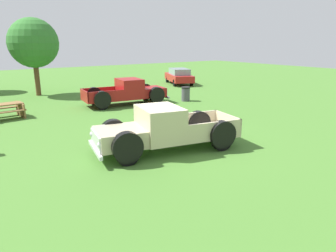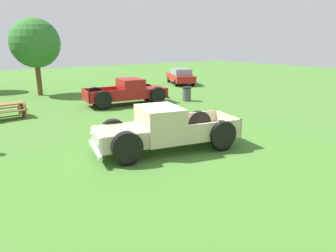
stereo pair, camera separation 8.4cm
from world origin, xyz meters
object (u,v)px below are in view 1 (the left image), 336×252
Objects in this scene: sedan_distant_b at (179,76)px; trash_can at (186,94)px; pickup_truck_foreground at (158,130)px; oak_tree_west at (33,43)px; picnic_table at (4,109)px; pickup_truck_behind_left at (131,92)px.

sedan_distant_b reaches higher than trash_can.
oak_tree_west is at bearing 91.89° from pickup_truck_foreground.
picnic_table is 8.08m from oak_tree_west.
pickup_truck_behind_left is 10.33m from sedan_distant_b.
sedan_distant_b is 8.68m from trash_can.
picnic_table is at bearing 177.65° from pickup_truck_behind_left.
trash_can is at bearing -18.47° from pickup_truck_behind_left.
pickup_truck_foreground is at bearing -88.11° from oak_tree_west.
pickup_truck_behind_left is 5.77× the size of trash_can.
sedan_distant_b is (8.41, 5.99, -0.01)m from pickup_truck_behind_left.
pickup_truck_foreground is 10.12m from trash_can.
pickup_truck_foreground is 5.91× the size of trash_can.
sedan_distant_b is 0.85× the size of oak_tree_west.
picnic_table is at bearing 113.32° from pickup_truck_foreground.
pickup_truck_behind_left is 3.74m from trash_can.
sedan_distant_b is 4.94× the size of trash_can.
oak_tree_west is (-0.51, 15.38, 2.99)m from pickup_truck_foreground.
pickup_truck_foreground is at bearing -129.46° from sedan_distant_b.
oak_tree_west reaches higher than sedan_distant_b.
pickup_truck_foreground is at bearing -133.98° from trash_can.
trash_can is at bearing 46.02° from pickup_truck_foreground.
pickup_truck_behind_left is 7.28m from picnic_table.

